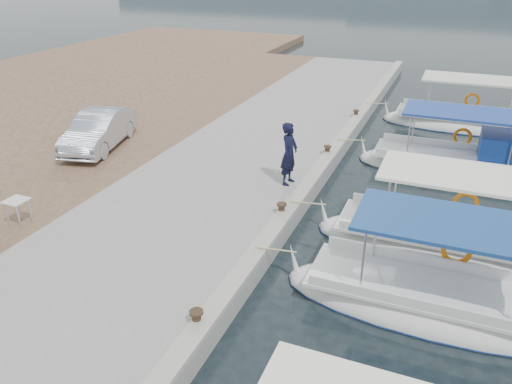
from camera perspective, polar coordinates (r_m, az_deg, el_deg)
ground at (r=12.96m, az=2.13°, el=-7.63°), size 400.00×400.00×0.00m
concrete_quay at (r=17.96m, az=-1.35°, el=3.13°), size 6.00×40.00×0.50m
quay_curb at (r=17.01m, az=7.28°, el=2.74°), size 0.44×40.00×0.12m
cobblestone_strip at (r=20.34m, az=-14.45°, el=5.05°), size 4.00×40.00×0.50m
fishing_caique_b at (r=11.86m, az=19.62°, el=-12.14°), size 6.70×2.18×2.83m
fishing_caique_c at (r=14.11m, az=20.98°, el=-5.90°), size 6.98×2.18×2.83m
fishing_caique_d at (r=19.31m, az=21.50°, el=2.76°), size 6.50×2.25×2.83m
fishing_caique_e at (r=24.62m, az=22.40°, el=7.14°), size 7.03×2.35×2.83m
mooring_bollards at (r=13.93m, az=2.95°, el=-1.81°), size 0.28×20.28×0.33m
fisherman at (r=15.54m, az=3.81°, el=4.38°), size 0.55×0.77×1.99m
parked_car at (r=19.60m, az=-17.52°, el=6.78°), size 2.39×4.35×1.36m
folding_table at (r=14.68m, az=-25.62°, el=-1.55°), size 0.55×0.55×0.73m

